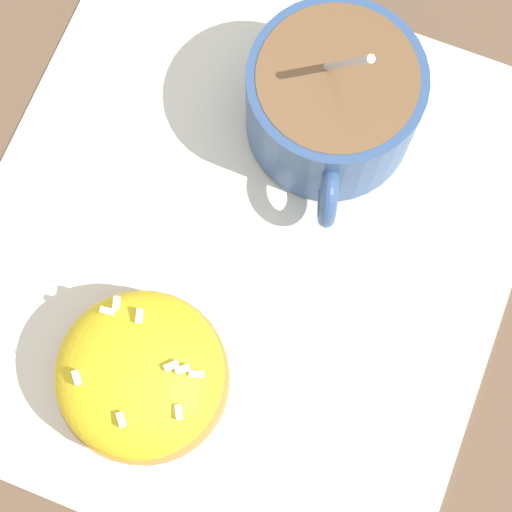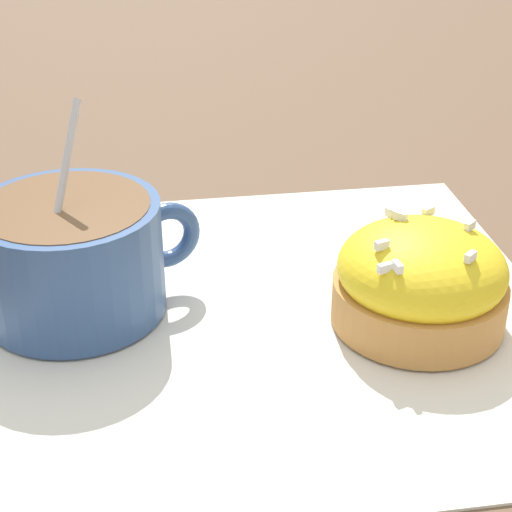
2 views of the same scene
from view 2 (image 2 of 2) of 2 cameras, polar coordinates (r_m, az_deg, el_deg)
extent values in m
plane|color=brown|center=(0.45, -0.18, -4.19)|extent=(3.00, 3.00, 0.00)
cube|color=white|center=(0.45, -0.18, -4.03)|extent=(0.36, 0.34, 0.00)
cylinder|color=#335184|center=(0.45, -11.69, -0.15)|extent=(0.10, 0.10, 0.06)
cylinder|color=brown|center=(0.44, -12.01, 2.73)|extent=(0.09, 0.09, 0.01)
torus|color=#335184|center=(0.46, -5.44, 1.38)|extent=(0.04, 0.02, 0.04)
ellipsoid|color=silver|center=(0.48, -9.49, -0.79)|extent=(0.02, 0.03, 0.01)
cylinder|color=silver|center=(0.43, -12.46, 3.10)|extent=(0.03, 0.05, 0.10)
cylinder|color=#C18442|center=(0.45, 11.31, -2.94)|extent=(0.09, 0.09, 0.02)
ellipsoid|color=yellow|center=(0.44, 11.55, -0.79)|extent=(0.09, 0.09, 0.04)
cube|color=white|center=(0.45, 9.54, 2.84)|extent=(0.01, 0.01, 0.00)
cube|color=white|center=(0.41, 14.67, -0.05)|extent=(0.01, 0.01, 0.00)
cube|color=white|center=(0.40, 10.01, -0.71)|extent=(0.00, 0.01, 0.00)
cube|color=white|center=(0.41, 8.97, 0.74)|extent=(0.01, 0.01, 0.00)
cube|color=white|center=(0.46, 11.94, 2.95)|extent=(0.01, 0.01, 0.00)
cube|color=white|center=(0.44, 14.74, 1.71)|extent=(0.01, 0.01, 0.00)
cube|color=white|center=(0.40, 9.18, -0.78)|extent=(0.01, 0.01, 0.00)
cube|color=white|center=(0.44, 10.17, 2.63)|extent=(0.01, 0.01, 0.00)
cube|color=white|center=(0.44, 9.88, 2.77)|extent=(0.01, 0.01, 0.00)
camera|label=1|loc=(0.51, 19.40, 53.19)|focal=60.00mm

